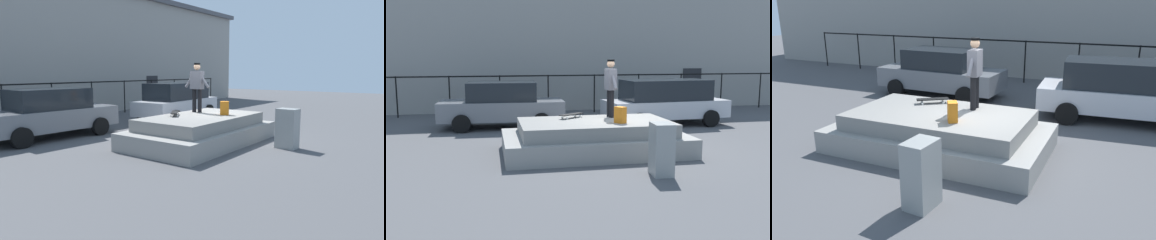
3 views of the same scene
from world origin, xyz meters
TOP-DOWN VIEW (x-y plane):
  - ground_plane at (0.00, 0.00)m, footprint 60.00×60.00m
  - concrete_ledge at (-0.93, -0.36)m, footprint 5.00×2.82m
  - skateboarder at (-0.31, 0.26)m, footprint 0.26×0.98m
  - skateboard at (-1.47, 0.30)m, footprint 0.77×0.63m
  - backpack at (-0.36, -0.86)m, footprint 0.32×0.34m
  - car_grey_sedan_near at (-3.30, 4.36)m, footprint 4.58×2.18m
  - car_silver_hatchback_mid at (2.88, 3.71)m, footprint 4.77×2.31m
  - utility_box at (0.00, -2.83)m, footprint 0.49×0.63m
  - fence_row at (0.00, 7.80)m, footprint 24.06×0.06m
  - warehouse_building at (0.00, 13.15)m, footprint 33.02×9.38m

SIDE VIEW (x-z plane):
  - ground_plane at x=0.00m, z-range 0.00..0.00m
  - concrete_ledge at x=-0.93m, z-range -0.04..0.85m
  - utility_box at x=0.00m, z-range 0.00..1.19m
  - car_grey_sedan_near at x=-3.30m, z-range 0.02..1.72m
  - car_silver_hatchback_mid at x=2.88m, z-range 0.05..1.80m
  - skateboard at x=-1.47m, z-range 0.93..1.05m
  - backpack at x=-0.36m, z-range 0.89..1.33m
  - fence_row at x=0.00m, z-range 0.36..2.15m
  - skateboarder at x=-0.31m, z-range 1.02..2.69m
  - warehouse_building at x=0.00m, z-range 0.01..6.94m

